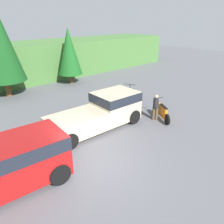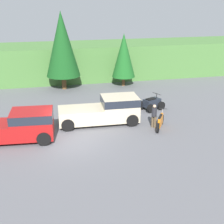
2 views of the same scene
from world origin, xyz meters
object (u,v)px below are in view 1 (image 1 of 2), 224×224
at_px(quad_atv, 128,95).
at_px(rider_person, 156,106).
at_px(pickup_truck_red, 3,167).
at_px(pickup_truck_second, 102,110).
at_px(dirt_bike, 162,112).

bearing_deg(quad_atv, rider_person, -131.49).
bearing_deg(pickup_truck_red, pickup_truck_second, 19.26).
distance_m(pickup_truck_red, rider_person, 8.90).
bearing_deg(rider_person, pickup_truck_second, 109.45).
bearing_deg(rider_person, dirt_bike, -74.73).
bearing_deg(quad_atv, dirt_bike, -124.67).
relative_size(pickup_truck_red, quad_atv, 2.70).
height_order(pickup_truck_red, pickup_truck_second, same).
xyz_separation_m(quad_atv, rider_person, (-1.08, -3.40, 0.41)).
bearing_deg(dirt_bike, rider_person, 90.37).
distance_m(dirt_bike, rider_person, 0.60).
bearing_deg(pickup_truck_red, dirt_bike, 3.50).
relative_size(pickup_truck_second, rider_person, 3.41).
bearing_deg(dirt_bike, pickup_truck_red, 120.09).
relative_size(pickup_truck_second, dirt_bike, 2.83).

